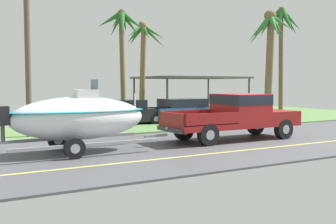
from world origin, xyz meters
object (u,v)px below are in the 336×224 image
at_px(carport_awning, 190,78).
at_px(utility_pole, 28,46).
at_px(palm_tree_near_left, 143,46).
at_px(palm_tree_far_left, 122,33).
at_px(parked_sedan_far, 124,113).
at_px(palm_tree_near_right, 269,40).
at_px(boat_on_trailer, 79,118).
at_px(parked_sedan_near, 185,111).
at_px(palm_tree_mid, 282,30).
at_px(pickup_truck_towing, 240,114).

relative_size(carport_awning, utility_pole, 1.02).
xyz_separation_m(palm_tree_near_left, palm_tree_far_left, (-2.15, -1.63, 0.53)).
height_order(parked_sedan_far, carport_awning, carport_awning).
height_order(palm_tree_near_right, palm_tree_far_left, palm_tree_far_left).
distance_m(parked_sedan_far, palm_tree_near_left, 6.84).
xyz_separation_m(boat_on_trailer, palm_tree_far_left, (5.89, 10.28, 4.21)).
height_order(carport_awning, palm_tree_near_left, palm_tree_near_left).
bearing_deg(palm_tree_near_right, utility_pole, -177.24).
distance_m(parked_sedan_near, palm_tree_mid, 8.51).
distance_m(palm_tree_near_right, utility_pole, 13.92).
xyz_separation_m(palm_tree_near_right, palm_tree_far_left, (-7.26, 5.02, 0.53)).
height_order(pickup_truck_towing, utility_pole, utility_pole).
bearing_deg(utility_pole, boat_on_trailer, -81.17).
bearing_deg(parked_sedan_near, boat_on_trailer, -139.38).
bearing_deg(pickup_truck_towing, palm_tree_near_left, 83.29).
bearing_deg(parked_sedan_far, palm_tree_mid, -5.41).
bearing_deg(carport_awning, palm_tree_near_left, -166.37).
xyz_separation_m(palm_tree_near_left, palm_tree_near_right, (5.11, -6.65, 0.00)).
relative_size(palm_tree_mid, utility_pole, 0.99).
bearing_deg(parked_sedan_near, palm_tree_near_right, -25.19).
height_order(pickup_truck_towing, palm_tree_far_left, palm_tree_far_left).
height_order(parked_sedan_near, palm_tree_near_right, palm_tree_near_right).
xyz_separation_m(boat_on_trailer, palm_tree_near_right, (13.15, 5.26, 3.68)).
bearing_deg(utility_pole, parked_sedan_near, 16.72).
xyz_separation_m(boat_on_trailer, parked_sedan_far, (4.78, 7.57, -0.47)).
bearing_deg(carport_awning, palm_tree_far_left, -157.76).
bearing_deg(palm_tree_far_left, palm_tree_near_left, 37.23).
bearing_deg(palm_tree_far_left, parked_sedan_near, -46.66).
relative_size(palm_tree_near_left, utility_pole, 0.88).
bearing_deg(carport_awning, utility_pole, -147.64).
distance_m(parked_sedan_far, palm_tree_near_right, 9.63).
height_order(pickup_truck_towing, parked_sedan_far, pickup_truck_towing).
bearing_deg(parked_sedan_near, palm_tree_far_left, 133.34).
xyz_separation_m(carport_awning, palm_tree_mid, (2.85, -6.45, 3.06)).
bearing_deg(palm_tree_far_left, utility_pole, -139.27).
distance_m(pickup_truck_towing, parked_sedan_near, 7.66).
height_order(boat_on_trailer, utility_pole, utility_pole).
xyz_separation_m(palm_tree_mid, utility_pole, (-16.13, -1.97, -1.91)).
height_order(pickup_truck_towing, palm_tree_near_left, palm_tree_near_left).
bearing_deg(parked_sedan_far, boat_on_trailer, -122.27).
bearing_deg(parked_sedan_far, carport_awning, 34.92).
relative_size(carport_awning, palm_tree_near_right, 1.13).
xyz_separation_m(parked_sedan_near, palm_tree_far_left, (-2.72, 2.89, 4.67)).
xyz_separation_m(parked_sedan_far, palm_tree_mid, (10.64, -1.01, 5.05)).
bearing_deg(palm_tree_near_right, pickup_truck_towing, -141.09).
bearing_deg(boat_on_trailer, parked_sedan_near, 40.62).
xyz_separation_m(parked_sedan_near, palm_tree_near_left, (-0.58, 4.52, 4.15)).
height_order(palm_tree_near_left, palm_tree_near_right, palm_tree_near_right).
distance_m(parked_sedan_near, palm_tree_near_left, 6.16).
distance_m(boat_on_trailer, carport_awning, 18.16).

